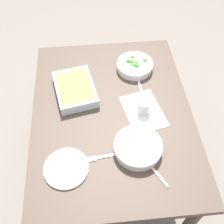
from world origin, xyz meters
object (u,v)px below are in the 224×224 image
at_px(baking_dish, 75,89).
at_px(side_plate, 66,168).
at_px(spoon_by_broccoli, 139,83).
at_px(spoon_by_stew, 153,168).
at_px(stew_bowl, 138,147).
at_px(fork_on_table, 103,157).
at_px(broccoli_bowl, 135,65).
at_px(drink_cup, 144,107).

height_order(baking_dish, side_plate, baking_dish).
height_order(baking_dish, spoon_by_broccoli, baking_dish).
xyz_separation_m(spoon_by_stew, spoon_by_broccoli, (-0.57, 0.02, 0.00)).
distance_m(stew_bowl, fork_on_table, 0.19).
xyz_separation_m(broccoli_bowl, fork_on_table, (0.61, -0.25, -0.03)).
distance_m(spoon_by_stew, fork_on_table, 0.26).
bearing_deg(spoon_by_stew, stew_bowl, -151.79).
distance_m(broccoli_bowl, baking_dish, 0.42).
height_order(baking_dish, spoon_by_stew, baking_dish).
distance_m(broccoli_bowl, side_plate, 0.79).
relative_size(stew_bowl, spoon_by_stew, 1.52).
distance_m(drink_cup, spoon_by_broccoli, 0.22).
xyz_separation_m(drink_cup, spoon_by_broccoli, (-0.21, 0.01, -0.03)).
bearing_deg(drink_cup, spoon_by_stew, -1.87).
bearing_deg(baking_dish, spoon_by_broccoli, 94.98).
bearing_deg(fork_on_table, baking_dish, -164.01).
distance_m(side_plate, spoon_by_broccoli, 0.69).
height_order(baking_dish, drink_cup, drink_cup).
bearing_deg(spoon_by_stew, broccoli_bowl, 179.02).
distance_m(baking_dish, side_plate, 0.49).
distance_m(baking_dish, spoon_by_broccoli, 0.39).
bearing_deg(fork_on_table, broccoli_bowl, 157.61).
bearing_deg(stew_bowl, baking_dish, -143.81).
bearing_deg(side_plate, broccoli_bowl, 146.65).
bearing_deg(broccoli_bowl, drink_cup, -0.06).
bearing_deg(stew_bowl, spoon_by_stew, 28.21).
height_order(broccoli_bowl, fork_on_table, broccoli_bowl).
bearing_deg(broccoli_bowl, baking_dish, -66.17).
xyz_separation_m(drink_cup, side_plate, (0.31, -0.43, -0.03)).
relative_size(stew_bowl, broccoli_bowl, 1.07).
distance_m(stew_bowl, drink_cup, 0.25).
height_order(stew_bowl, spoon_by_stew, stew_bowl).
bearing_deg(drink_cup, spoon_by_broccoli, 177.33).
xyz_separation_m(side_plate, spoon_by_broccoli, (-0.52, 0.44, -0.00)).
bearing_deg(drink_cup, broccoli_bowl, 179.94).
height_order(stew_bowl, broccoli_bowl, broccoli_bowl).
bearing_deg(spoon_by_stew, drink_cup, 178.13).
distance_m(broccoli_bowl, drink_cup, 0.35).
xyz_separation_m(broccoli_bowl, side_plate, (0.66, -0.43, -0.02)).
distance_m(baking_dish, drink_cup, 0.42).
bearing_deg(spoon_by_stew, fork_on_table, -109.95).
xyz_separation_m(stew_bowl, broccoli_bowl, (-0.59, 0.07, -0.00)).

